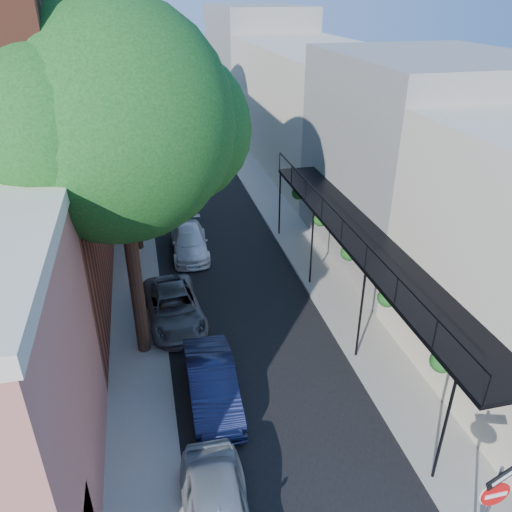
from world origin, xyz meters
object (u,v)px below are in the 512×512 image
oak_near (131,124)px  parked_car_d (190,242)px  parked_car_e (158,204)px  oak_mid (130,100)px  sign_post (494,497)px  parked_car_c (174,307)px  oak_far (127,49)px  parked_car_b (212,384)px

oak_near → parked_car_d: size_ratio=2.79×
oak_near → parked_car_d: bearing=73.9°
parked_car_e → oak_mid: bearing=-101.4°
sign_post → parked_car_c: (-5.76, 10.65, -1.43)m
oak_far → parked_car_b: (1.53, -20.18, -7.58)m
sign_post → oak_far: bearing=103.9°
parked_car_c → parked_car_e: 10.60m
parked_car_b → parked_car_c: size_ratio=0.93×
sign_post → oak_near: 12.77m
sign_post → parked_car_d: sign_post is taller
oak_far → parked_car_d: (1.95, -10.18, -7.67)m
sign_post → oak_mid: 19.14m
oak_mid → parked_car_e: oak_mid is taller
oak_far → parked_car_c: size_ratio=2.71×
oak_near → parked_car_e: bearing=86.3°
parked_car_b → parked_car_e: parked_car_b is taller
parked_car_b → parked_car_d: parked_car_b is taller
oak_near → oak_mid: (-0.05, 7.97, -0.82)m
oak_far → parked_car_d: size_ratio=2.91×
oak_far → sign_post: bearing=-76.1°
sign_post → parked_car_b: 8.00m
parked_car_c → oak_mid: bearing=92.6°
oak_near → parked_car_d: (1.97, 6.82, -7.29)m
sign_post → oak_mid: oak_mid is taller
sign_post → oak_far: oak_far is taller
parked_car_c → parked_car_e: parked_car_e is taller
oak_far → parked_car_d: bearing=-79.1°
parked_car_b → sign_post: bearing=-50.1°
oak_mid → parked_car_e: bearing=78.4°
parked_car_b → parked_car_c: bearing=100.4°
oak_far → parked_car_c: (0.75, -15.64, -7.65)m
sign_post → parked_car_c: 12.19m
parked_car_c → parked_car_d: bearing=73.1°
oak_far → parked_car_e: 9.19m
parked_car_e → oak_far: bearing=98.7°
oak_mid → sign_post: bearing=-69.1°
oak_near → parked_car_e: (0.77, 11.96, -7.26)m
oak_near → parked_car_b: (1.54, -3.18, -7.20)m
parked_car_b → parked_car_d: 10.01m
sign_post → oak_mid: (-6.58, 17.26, 5.02)m
oak_near → oak_mid: size_ratio=1.12×
parked_car_b → parked_car_c: parked_car_b is taller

